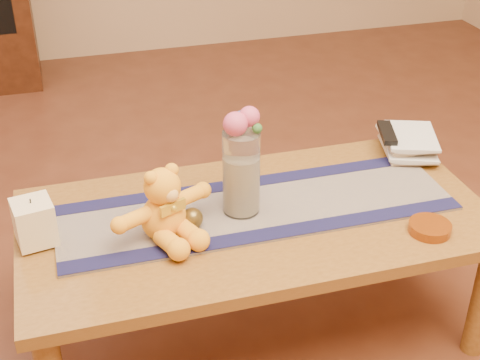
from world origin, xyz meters
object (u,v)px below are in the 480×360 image
object	(u,v)px
glass_vase	(241,173)
amber_dish	(430,228)
book_bottom	(384,150)
bronze_ball	(192,218)
tv_remote	(387,133)
teddy_bear	(163,203)
pillar_candle	(34,222)

from	to	relation	value
glass_vase	amber_dish	distance (m)	0.57
amber_dish	book_bottom	bearing A→B (deg)	79.04
book_bottom	amber_dish	bearing A→B (deg)	-86.73
bronze_ball	book_bottom	xyz separation A→B (m)	(0.75, 0.27, -0.03)
tv_remote	teddy_bear	bearing A→B (deg)	-144.89
book_bottom	pillar_candle	bearing A→B (deg)	-155.67
teddy_bear	bronze_ball	size ratio (longest dim) A/B	4.85
tv_remote	bronze_ball	bearing A→B (deg)	-143.58
teddy_bear	tv_remote	xyz separation A→B (m)	(0.83, 0.27, -0.03)
bronze_ball	tv_remote	world-z (taller)	tv_remote
glass_vase	bronze_ball	xyz separation A→B (m)	(-0.16, -0.05, -0.10)
bronze_ball	amber_dish	bearing A→B (deg)	-17.18
pillar_candle	tv_remote	xyz separation A→B (m)	(1.18, 0.20, 0.01)
teddy_bear	book_bottom	bearing A→B (deg)	-5.24
glass_vase	tv_remote	world-z (taller)	glass_vase
bronze_ball	amber_dish	distance (m)	0.68
bronze_ball	amber_dish	size ratio (longest dim) A/B	0.51
bronze_ball	amber_dish	xyz separation A→B (m)	(0.65, -0.20, -0.03)
teddy_bear	amber_dish	distance (m)	0.77
pillar_candle	tv_remote	world-z (taller)	pillar_candle
pillar_candle	amber_dish	bearing A→B (deg)	-13.44
teddy_bear	pillar_candle	xyz separation A→B (m)	(-0.35, 0.07, -0.04)
pillar_candle	amber_dish	xyz separation A→B (m)	(1.09, -0.26, -0.06)
glass_vase	amber_dish	size ratio (longest dim) A/B	2.13
glass_vase	tv_remote	size ratio (longest dim) A/B	1.62
pillar_candle	glass_vase	distance (m)	0.60
teddy_bear	glass_vase	size ratio (longest dim) A/B	1.17
pillar_candle	bronze_ball	xyz separation A→B (m)	(0.43, -0.06, -0.03)
bronze_ball	glass_vase	bearing A→B (deg)	16.77
tv_remote	amber_dish	size ratio (longest dim) A/B	1.31
teddy_bear	amber_dish	bearing A→B (deg)	-38.39
teddy_bear	bronze_ball	bearing A→B (deg)	-18.06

